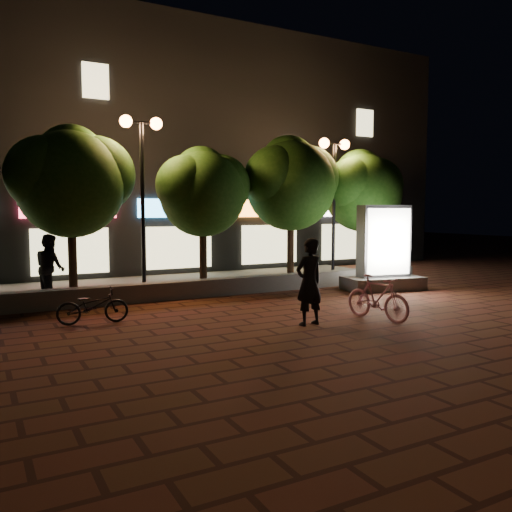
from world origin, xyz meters
TOP-DOWN VIEW (x-y plane):
  - ground at (0.00, 0.00)m, footprint 80.00×80.00m
  - retaining_wall at (0.00, 4.00)m, footprint 16.00×0.45m
  - sidewalk at (0.00, 6.50)m, footprint 16.00×5.00m
  - building_block at (-0.01, 12.99)m, footprint 28.00×8.12m
  - tree_left at (-3.45, 5.46)m, footprint 3.60×3.00m
  - tree_mid at (0.55, 5.46)m, footprint 3.24×2.70m
  - tree_right at (3.86, 5.46)m, footprint 3.72×3.10m
  - tree_far_right at (7.05, 5.46)m, footprint 3.48×2.90m
  - street_lamp_left at (-1.50, 5.20)m, footprint 1.26×0.36m
  - street_lamp_right at (5.50, 5.20)m, footprint 1.26×0.36m
  - ad_kiosk at (5.47, 2.53)m, footprint 2.66×1.66m
  - scooter_pink at (2.16, -0.95)m, footprint 0.81×1.79m
  - rider at (0.47, -0.65)m, footprint 0.74×0.53m
  - scooter_parked at (-3.68, 1.75)m, footprint 1.59×0.72m
  - pedestrian at (-4.16, 4.96)m, footprint 0.88×1.02m

SIDE VIEW (x-z plane):
  - ground at x=0.00m, z-range 0.00..0.00m
  - sidewalk at x=0.00m, z-range 0.00..0.08m
  - retaining_wall at x=0.00m, z-range 0.00..0.50m
  - scooter_parked at x=-3.68m, z-range 0.00..0.81m
  - scooter_pink at x=2.16m, z-range 0.00..1.04m
  - rider at x=0.47m, z-range 0.00..1.91m
  - pedestrian at x=-4.16m, z-range 0.08..1.89m
  - ad_kiosk at x=5.47m, z-range -0.26..2.42m
  - tree_mid at x=0.55m, z-range 0.97..5.47m
  - tree_far_right at x=7.05m, z-range 0.99..5.75m
  - tree_left at x=-3.45m, z-range 1.00..5.89m
  - tree_right at x=3.86m, z-range 1.03..6.10m
  - street_lamp_right at x=5.50m, z-range 1.40..6.38m
  - street_lamp_left at x=-1.50m, z-range 1.44..6.62m
  - building_block at x=-0.01m, z-range -0.65..10.65m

